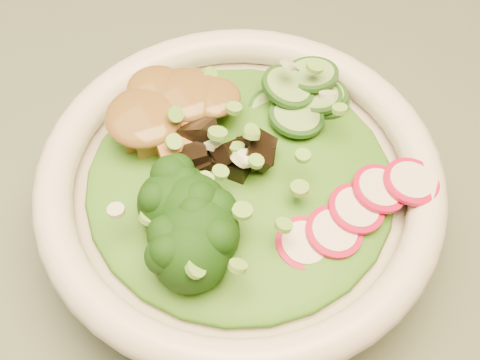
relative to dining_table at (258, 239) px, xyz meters
name	(u,v)px	position (x,y,z in m)	size (l,w,h in m)	color
dining_table	(258,239)	(0.00, 0.00, 0.00)	(1.20, 0.80, 0.75)	black
salad_bowl	(240,197)	(-0.04, -0.04, 0.15)	(0.25, 0.25, 0.07)	silver
lettuce_bed	(240,179)	(-0.04, -0.04, 0.17)	(0.19, 0.19, 0.02)	#216214
broccoli_florets	(181,237)	(-0.09, -0.07, 0.19)	(0.07, 0.07, 0.04)	black
radish_slices	(329,225)	(0.00, -0.09, 0.17)	(0.10, 0.04, 0.02)	#B20D37
cucumber_slices	(298,107)	(0.02, -0.01, 0.18)	(0.07, 0.07, 0.03)	#81B564
mushroom_heap	(225,158)	(-0.04, -0.03, 0.18)	(0.07, 0.07, 0.04)	black
tofu_cubes	(166,122)	(-0.06, 0.01, 0.18)	(0.08, 0.06, 0.03)	#A06435
peanut_sauce	(164,109)	(-0.06, 0.01, 0.19)	(0.07, 0.05, 0.01)	brown
scallion_garnish	(240,158)	(-0.04, -0.04, 0.19)	(0.18, 0.18, 0.02)	#6AAC3C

